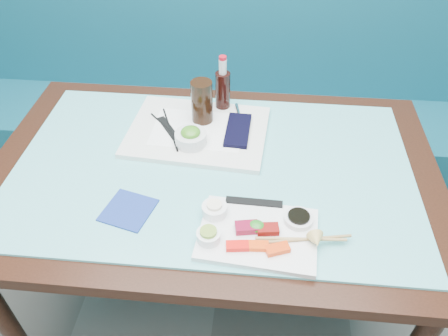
# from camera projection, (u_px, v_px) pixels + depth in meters

# --- Properties ---
(booth_bench) EXTENTS (3.00, 0.56, 1.17)m
(booth_bench) POSITION_uv_depth(u_px,v_px,m) (233.00, 113.00, 2.22)
(booth_bench) COLOR #0F4F62
(booth_bench) RESTS_ON ground
(dining_table) EXTENTS (1.40, 0.90, 0.75)m
(dining_table) POSITION_uv_depth(u_px,v_px,m) (213.00, 187.00, 1.41)
(dining_table) COLOR black
(dining_table) RESTS_ON ground
(glass_top) EXTENTS (1.22, 0.76, 0.01)m
(glass_top) POSITION_uv_depth(u_px,v_px,m) (213.00, 167.00, 1.35)
(glass_top) COLOR #61BFC2
(glass_top) RESTS_ON dining_table
(sashimi_plate) EXTENTS (0.32, 0.24, 0.02)m
(sashimi_plate) POSITION_uv_depth(u_px,v_px,m) (258.00, 234.00, 1.14)
(sashimi_plate) COLOR white
(sashimi_plate) RESTS_ON glass_top
(salmon_left) EXTENTS (0.06, 0.03, 0.01)m
(salmon_left) POSITION_uv_depth(u_px,v_px,m) (237.00, 246.00, 1.09)
(salmon_left) COLOR red
(salmon_left) RESTS_ON sashimi_plate
(salmon_mid) EXTENTS (0.06, 0.03, 0.01)m
(salmon_mid) POSITION_uv_depth(u_px,v_px,m) (257.00, 246.00, 1.09)
(salmon_mid) COLOR #FF440A
(salmon_mid) RESTS_ON sashimi_plate
(salmon_right) EXTENTS (0.07, 0.05, 0.01)m
(salmon_right) POSITION_uv_depth(u_px,v_px,m) (277.00, 249.00, 1.08)
(salmon_right) COLOR #F23B09
(salmon_right) RESTS_ON sashimi_plate
(tuna_left) EXTENTS (0.07, 0.05, 0.02)m
(tuna_left) POSITION_uv_depth(u_px,v_px,m) (247.00, 227.00, 1.13)
(tuna_left) COLOR maroon
(tuna_left) RESTS_ON sashimi_plate
(tuna_right) EXTENTS (0.06, 0.04, 0.02)m
(tuna_right) POSITION_uv_depth(u_px,v_px,m) (268.00, 229.00, 1.13)
(tuna_right) COLOR maroon
(tuna_right) RESTS_ON sashimi_plate
(seaweed_garnish) EXTENTS (0.06, 0.05, 0.02)m
(seaweed_garnish) POSITION_uv_depth(u_px,v_px,m) (256.00, 226.00, 1.13)
(seaweed_garnish) COLOR #21781B
(seaweed_garnish) RESTS_ON sashimi_plate
(ramekin_wasabi) EXTENTS (0.08, 0.08, 0.03)m
(ramekin_wasabi) POSITION_uv_depth(u_px,v_px,m) (209.00, 236.00, 1.11)
(ramekin_wasabi) COLOR white
(ramekin_wasabi) RESTS_ON sashimi_plate
(wasabi_fill) EXTENTS (0.05, 0.05, 0.01)m
(wasabi_fill) POSITION_uv_depth(u_px,v_px,m) (208.00, 231.00, 1.10)
(wasabi_fill) COLOR olive
(wasabi_fill) RESTS_ON ramekin_wasabi
(ramekin_ginger) EXTENTS (0.08, 0.08, 0.03)m
(ramekin_ginger) POSITION_uv_depth(u_px,v_px,m) (214.00, 210.00, 1.17)
(ramekin_ginger) COLOR white
(ramekin_ginger) RESTS_ON sashimi_plate
(ginger_fill) EXTENTS (0.05, 0.05, 0.01)m
(ginger_fill) POSITION_uv_depth(u_px,v_px,m) (214.00, 205.00, 1.16)
(ginger_fill) COLOR #F6E7CA
(ginger_fill) RESTS_ON ramekin_ginger
(soy_dish) EXTENTS (0.09, 0.09, 0.02)m
(soy_dish) POSITION_uv_depth(u_px,v_px,m) (298.00, 219.00, 1.16)
(soy_dish) COLOR silver
(soy_dish) RESTS_ON sashimi_plate
(soy_fill) EXTENTS (0.08, 0.08, 0.01)m
(soy_fill) POSITION_uv_depth(u_px,v_px,m) (299.00, 216.00, 1.15)
(soy_fill) COLOR black
(soy_fill) RESTS_ON soy_dish
(lemon_wedge) EXTENTS (0.05, 0.04, 0.04)m
(lemon_wedge) POSITION_uv_depth(u_px,v_px,m) (316.00, 240.00, 1.09)
(lemon_wedge) COLOR #E3C26B
(lemon_wedge) RESTS_ON sashimi_plate
(chopstick_sleeve) EXTENTS (0.16, 0.03, 0.00)m
(chopstick_sleeve) POSITION_uv_depth(u_px,v_px,m) (254.00, 202.00, 1.21)
(chopstick_sleeve) COLOR black
(chopstick_sleeve) RESTS_ON sashimi_plate
(wooden_chopstick_a) EXTENTS (0.23, 0.02, 0.01)m
(wooden_chopstick_a) POSITION_uv_depth(u_px,v_px,m) (301.00, 239.00, 1.11)
(wooden_chopstick_a) COLOR tan
(wooden_chopstick_a) RESTS_ON sashimi_plate
(wooden_chopstick_b) EXTENTS (0.24, 0.05, 0.01)m
(wooden_chopstick_b) POSITION_uv_depth(u_px,v_px,m) (305.00, 239.00, 1.11)
(wooden_chopstick_b) COLOR #997948
(wooden_chopstick_b) RESTS_ON sashimi_plate
(serving_tray) EXTENTS (0.48, 0.37, 0.02)m
(serving_tray) POSITION_uv_depth(u_px,v_px,m) (198.00, 132.00, 1.46)
(serving_tray) COLOR silver
(serving_tray) RESTS_ON glass_top
(paper_placemat) EXTENTS (0.30, 0.22, 0.00)m
(paper_placemat) POSITION_uv_depth(u_px,v_px,m) (198.00, 129.00, 1.46)
(paper_placemat) COLOR white
(paper_placemat) RESTS_ON serving_tray
(seaweed_bowl) EXTENTS (0.13, 0.13, 0.04)m
(seaweed_bowl) POSITION_uv_depth(u_px,v_px,m) (191.00, 138.00, 1.39)
(seaweed_bowl) COLOR silver
(seaweed_bowl) RESTS_ON serving_tray
(seaweed_salad) EXTENTS (0.07, 0.07, 0.03)m
(seaweed_salad) POSITION_uv_depth(u_px,v_px,m) (191.00, 132.00, 1.37)
(seaweed_salad) COLOR #3D821E
(seaweed_salad) RESTS_ON seaweed_bowl
(cola_glass) EXTENTS (0.07, 0.07, 0.15)m
(cola_glass) POSITION_uv_depth(u_px,v_px,m) (202.00, 102.00, 1.45)
(cola_glass) COLOR black
(cola_glass) RESTS_ON serving_tray
(navy_pouch) EXTENTS (0.08, 0.18, 0.01)m
(navy_pouch) POSITION_uv_depth(u_px,v_px,m) (238.00, 130.00, 1.44)
(navy_pouch) COLOR black
(navy_pouch) RESTS_ON serving_tray
(fork) EXTENTS (0.03, 0.10, 0.01)m
(fork) POSITION_uv_depth(u_px,v_px,m) (238.00, 112.00, 1.52)
(fork) COLOR silver
(fork) RESTS_ON serving_tray
(black_chopstick_a) EXTENTS (0.15, 0.17, 0.01)m
(black_chopstick_a) POSITION_uv_depth(u_px,v_px,m) (168.00, 129.00, 1.46)
(black_chopstick_a) COLOR black
(black_chopstick_a) RESTS_ON serving_tray
(black_chopstick_b) EXTENTS (0.10, 0.23, 0.01)m
(black_chopstick_b) POSITION_uv_depth(u_px,v_px,m) (170.00, 129.00, 1.46)
(black_chopstick_b) COLOR black
(black_chopstick_b) RESTS_ON serving_tray
(tray_sleeve) EXTENTS (0.11, 0.14, 0.00)m
(tray_sleeve) POSITION_uv_depth(u_px,v_px,m) (169.00, 129.00, 1.46)
(tray_sleeve) COLOR black
(tray_sleeve) RESTS_ON serving_tray
(cola_bottle_body) EXTENTS (0.06, 0.06, 0.15)m
(cola_bottle_body) POSITION_uv_depth(u_px,v_px,m) (223.00, 92.00, 1.52)
(cola_bottle_body) COLOR black
(cola_bottle_body) RESTS_ON glass_top
(cola_bottle_neck) EXTENTS (0.04, 0.04, 0.05)m
(cola_bottle_neck) POSITION_uv_depth(u_px,v_px,m) (223.00, 66.00, 1.46)
(cola_bottle_neck) COLOR silver
(cola_bottle_neck) RESTS_ON cola_bottle_body
(cola_bottle_cap) EXTENTS (0.03, 0.03, 0.01)m
(cola_bottle_cap) POSITION_uv_depth(u_px,v_px,m) (223.00, 58.00, 1.44)
(cola_bottle_cap) COLOR red
(cola_bottle_cap) RESTS_ON cola_bottle_neck
(blue_napkin) EXTENTS (0.16, 0.16, 0.01)m
(blue_napkin) POSITION_uv_depth(u_px,v_px,m) (128.00, 210.00, 1.21)
(blue_napkin) COLOR navy
(blue_napkin) RESTS_ON glass_top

